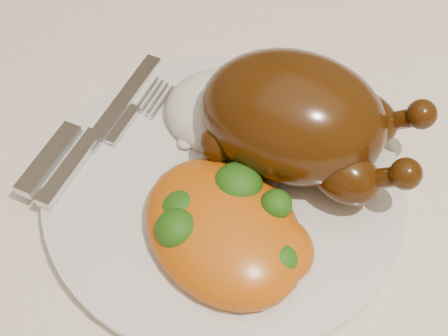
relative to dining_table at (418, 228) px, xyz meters
The scene contains 7 objects.
dining_table is the anchor object (origin of this frame).
tablecloth 0.07m from the dining_table, ahead, with size 1.73×1.03×0.18m.
dinner_plate 0.23m from the dining_table, 133.80° to the right, with size 0.30×0.30×0.01m, color silver.
roast_chicken 0.21m from the dining_table, 143.15° to the right, with size 0.20×0.16×0.10m.
rice_mound 0.24m from the dining_table, 154.15° to the right, with size 0.13×0.13×0.05m.
mac_and_cheese 0.24m from the dining_table, 119.17° to the right, with size 0.17×0.15×0.06m.
cutlery 0.34m from the dining_table, 143.32° to the right, with size 0.06×0.19×0.01m.
Camera 1 is at (0.05, -0.38, 1.20)m, focal length 50.00 mm.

